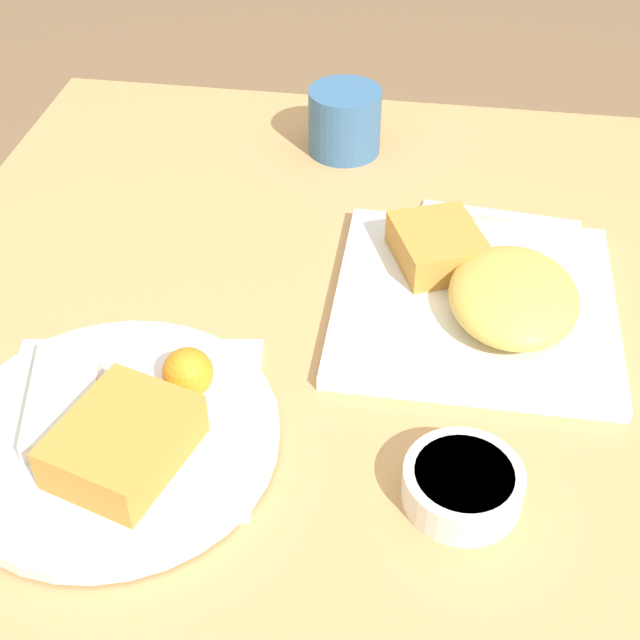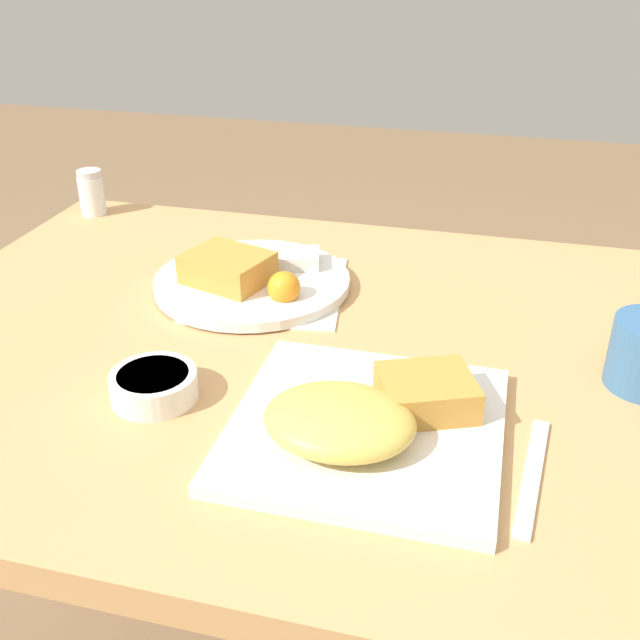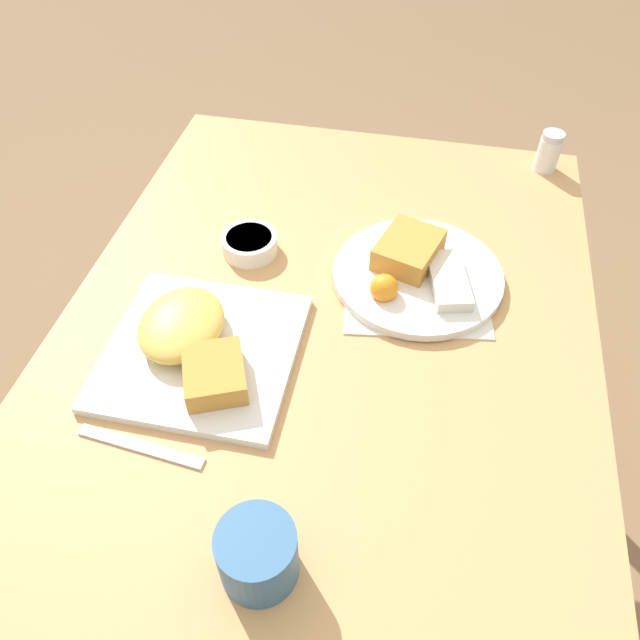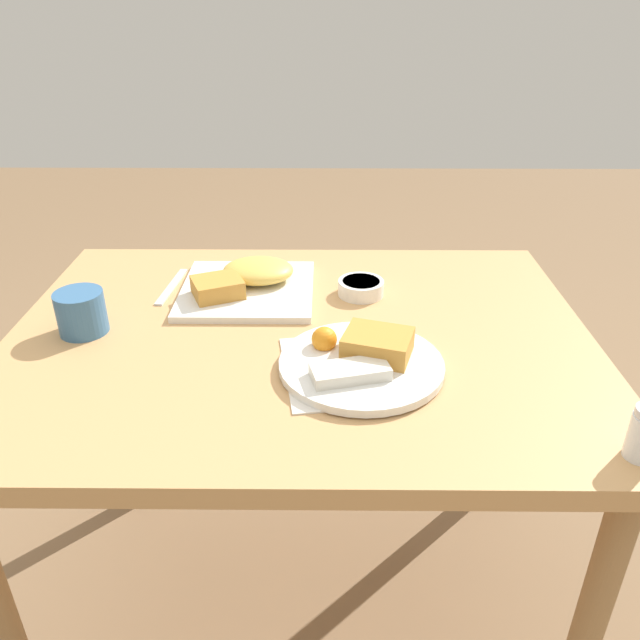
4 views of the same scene
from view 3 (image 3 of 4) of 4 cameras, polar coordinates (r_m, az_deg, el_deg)
ground_plane at (r=1.58m, az=0.51°, el=-18.29°), size 8.00×8.00×0.00m
dining_table at (r=1.02m, az=0.75°, el=-2.92°), size 1.07×0.81×0.74m
menu_card at (r=1.01m, az=8.72°, el=2.86°), size 0.24×0.25×0.00m
plate_square_near at (r=0.91m, az=-11.31°, el=-2.15°), size 0.27×0.27×0.06m
plate_oval_far at (r=1.01m, az=8.80°, el=4.52°), size 0.27×0.27×0.05m
sauce_ramekin at (r=1.06m, az=-6.46°, el=6.98°), size 0.09×0.09×0.03m
salt_shaker at (r=1.32m, az=20.13°, el=14.08°), size 0.04×0.04×0.08m
butter_knife at (r=0.85m, az=-16.06°, el=-11.06°), size 0.03×0.18×0.00m
coffee_mug at (r=0.71m, az=-5.66°, el=-20.57°), size 0.09×0.09×0.08m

